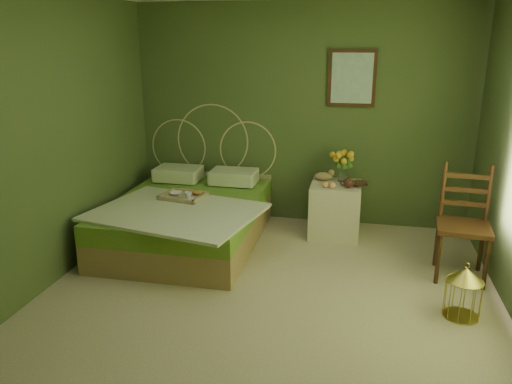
% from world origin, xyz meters
% --- Properties ---
extents(floor, '(4.50, 4.50, 0.00)m').
position_xyz_m(floor, '(0.00, 0.00, 0.00)').
color(floor, beige).
rests_on(floor, ground).
extents(wall_back, '(4.00, 0.00, 4.00)m').
position_xyz_m(wall_back, '(0.00, 2.25, 1.30)').
color(wall_back, '#4D5D31').
rests_on(wall_back, floor).
extents(wall_left, '(0.00, 4.50, 4.50)m').
position_xyz_m(wall_left, '(-2.00, 0.00, 1.30)').
color(wall_left, '#4D5D31').
rests_on(wall_left, floor).
extents(wall_art, '(0.54, 0.04, 0.64)m').
position_xyz_m(wall_art, '(0.58, 2.22, 1.75)').
color(wall_art, '#321C0D').
rests_on(wall_art, wall_back).
extents(bed, '(1.80, 2.27, 1.41)m').
position_xyz_m(bed, '(-1.10, 1.29, 0.31)').
color(bed, '#A57C52').
rests_on(bed, floor).
extents(nightstand, '(0.56, 0.56, 1.04)m').
position_xyz_m(nightstand, '(0.48, 1.80, 0.37)').
color(nightstand, beige).
rests_on(nightstand, floor).
extents(chair, '(0.52, 0.52, 1.07)m').
position_xyz_m(chair, '(1.70, 1.04, 0.59)').
color(chair, '#321C0D').
rests_on(chair, floor).
extents(birdcage, '(0.28, 0.28, 0.43)m').
position_xyz_m(birdcage, '(1.60, 0.21, 0.21)').
color(birdcage, '#B29939').
rests_on(birdcage, floor).
extents(book_lower, '(0.20, 0.24, 0.02)m').
position_xyz_m(book_lower, '(0.66, 1.81, 0.62)').
color(book_lower, '#381E0F').
rests_on(book_lower, nightstand).
extents(book_upper, '(0.23, 0.25, 0.02)m').
position_xyz_m(book_upper, '(0.66, 1.81, 0.64)').
color(book_upper, '#472819').
rests_on(book_upper, nightstand).
extents(cereal_bowl, '(0.15, 0.15, 0.03)m').
position_xyz_m(cereal_bowl, '(-1.22, 1.24, 0.56)').
color(cereal_bowl, white).
rests_on(cereal_bowl, bed).
extents(coffee_cup, '(0.09, 0.09, 0.08)m').
position_xyz_m(coffee_cup, '(-1.04, 1.13, 0.58)').
color(coffee_cup, white).
rests_on(coffee_cup, bed).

